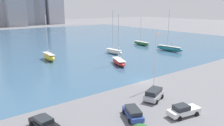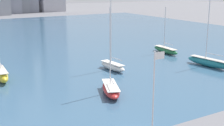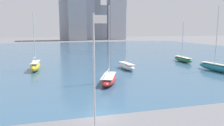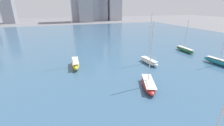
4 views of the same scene
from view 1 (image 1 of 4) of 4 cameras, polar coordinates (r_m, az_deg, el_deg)
name	(u,v)px [view 1 (image 1 of 4)]	position (r m, az deg, el deg)	size (l,w,h in m)	color
ground_plane	(143,81)	(47.30, 8.12, -4.66)	(500.00, 500.00, 0.00)	slate
harbor_water	(35,42)	(107.30, -19.50, 5.28)	(180.00, 140.00, 0.00)	#385B7A
flag_pole	(155,58)	(41.94, 11.23, 1.22)	(1.24, 0.14, 10.93)	silver
sailboat_red	(119,61)	(60.01, 1.81, 0.41)	(5.41, 8.75, 13.66)	#B72828
sailboat_yellow	(49,57)	(67.51, -16.16, 1.63)	(2.50, 8.40, 13.29)	yellow
sailboat_white	(114,51)	(73.92, 0.49, 3.10)	(2.63, 7.83, 14.49)	white
sailboat_teal	(169,48)	(81.57, 14.71, 3.74)	(2.97, 10.96, 14.72)	#1E757F
sailboat_green	(141,43)	(92.32, 7.70, 5.16)	(2.35, 9.31, 11.63)	#236B3D
parked_sedan_black	(44,123)	(30.52, -17.39, -14.65)	(2.80, 4.92, 1.50)	black
parked_pickup_white	(183,110)	(33.82, 18.13, -11.66)	(5.33, 2.84, 1.69)	white
parked_suv_silver	(154,94)	(37.93, 10.88, -7.99)	(4.78, 3.48, 1.89)	#B7B7BC
parked_wagon_blue	(133,112)	(31.70, 5.49, -12.74)	(3.43, 4.81, 1.57)	#284293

